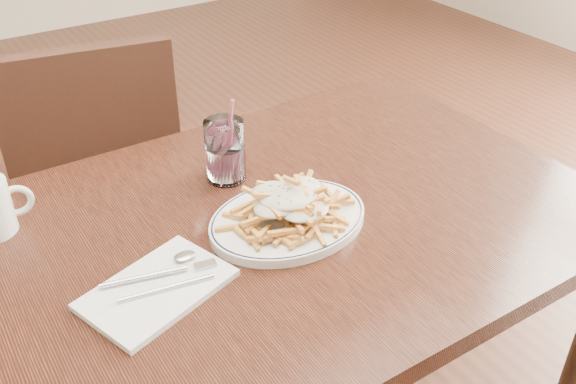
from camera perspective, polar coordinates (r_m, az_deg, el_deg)
table at (r=1.22m, az=-0.90°, el=-5.22°), size 1.20×0.80×0.75m
chair_far at (r=1.81m, az=-16.48°, el=1.44°), size 0.49×0.49×0.91m
fries_plate at (r=1.15m, az=0.00°, el=-2.48°), size 0.35×0.33×0.02m
loaded_fries at (r=1.13m, az=0.00°, el=-0.74°), size 0.25×0.23×0.06m
napkin at (r=1.04m, az=-11.55°, el=-8.47°), size 0.26×0.21×0.01m
cutlery at (r=1.03m, az=-11.74°, el=-7.94°), size 0.19×0.09×0.01m
water_glass at (r=1.27m, az=-5.61°, el=3.38°), size 0.08×0.08×0.17m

